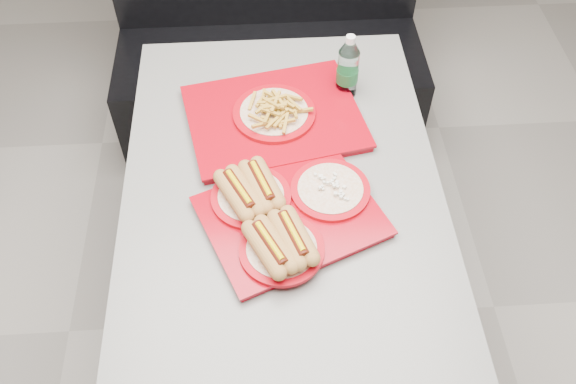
{
  "coord_description": "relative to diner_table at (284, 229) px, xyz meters",
  "views": [
    {
      "loc": [
        -0.05,
        -1.06,
        2.08
      ],
      "look_at": [
        0.01,
        -0.06,
        0.83
      ],
      "focal_mm": 38.0,
      "sensor_mm": 36.0,
      "label": 1
    }
  ],
  "objects": [
    {
      "name": "tray_far",
      "position": [
        -0.01,
        0.29,
        0.2
      ],
      "size": [
        0.59,
        0.5,
        0.1
      ],
      "rotation": [
        0.0,
        0.0,
        0.2
      ],
      "color": "#990410",
      "rests_on": "diner_table"
    },
    {
      "name": "water_bottle",
      "position": [
        0.23,
        0.41,
        0.26
      ],
      "size": [
        0.07,
        0.07,
        0.22
      ],
      "rotation": [
        0.0,
        0.0,
        0.03
      ],
      "color": "silver",
      "rests_on": "diner_table"
    },
    {
      "name": "tray_near",
      "position": [
        -0.0,
        -0.09,
        0.2
      ],
      "size": [
        0.55,
        0.5,
        0.1
      ],
      "rotation": [
        0.0,
        0.0,
        0.39
      ],
      "color": "#990410",
      "rests_on": "diner_table"
    },
    {
      "name": "booth_bench",
      "position": [
        0.0,
        1.09,
        -0.18
      ],
      "size": [
        1.3,
        0.57,
        1.35
      ],
      "color": "black",
      "rests_on": "ground"
    },
    {
      "name": "diner_table",
      "position": [
        0.0,
        0.0,
        0.0
      ],
      "size": [
        0.92,
        1.42,
        0.75
      ],
      "color": "black",
      "rests_on": "ground"
    },
    {
      "name": "ground",
      "position": [
        0.0,
        0.0,
        -0.58
      ],
      "size": [
        6.0,
        6.0,
        0.0
      ],
      "primitive_type": "plane",
      "color": "gray",
      "rests_on": "ground"
    }
  ]
}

